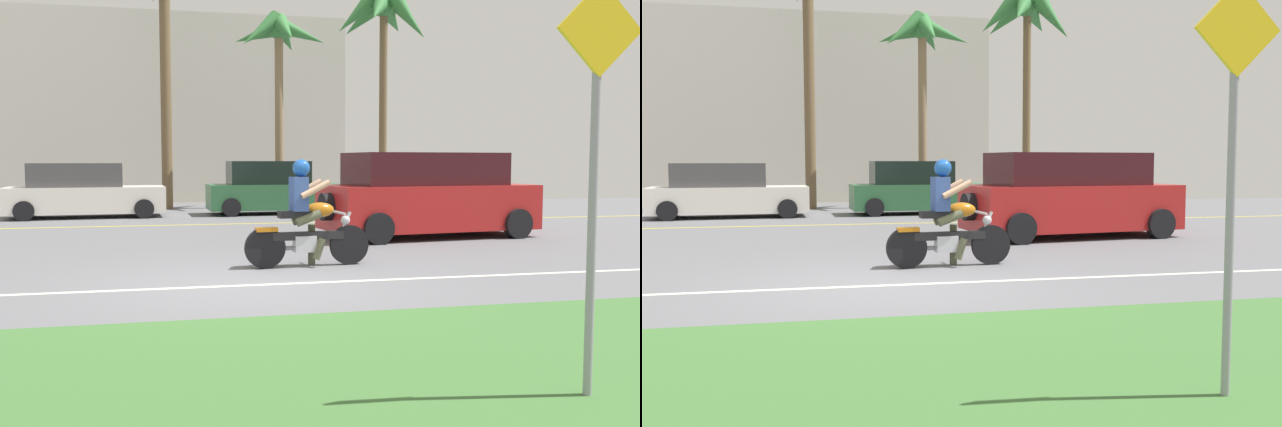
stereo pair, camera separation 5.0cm
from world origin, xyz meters
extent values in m
cube|color=slate|center=(0.00, 3.00, -0.02)|extent=(56.00, 30.00, 0.04)
cube|color=#3D6B33|center=(0.00, -4.10, 0.03)|extent=(56.00, 3.80, 0.06)
cube|color=silver|center=(0.00, -0.09, 0.00)|extent=(50.40, 0.12, 0.01)
cube|color=yellow|center=(0.00, 8.97, 0.00)|extent=(50.40, 0.12, 0.01)
cylinder|color=black|center=(1.75, 1.42, 0.32)|extent=(0.64, 0.15, 0.64)
cylinder|color=black|center=(0.37, 1.31, 0.32)|extent=(0.64, 0.15, 0.64)
cylinder|color=#B7BAC1|center=(1.64, 1.42, 0.58)|extent=(0.29, 0.08, 0.56)
cube|color=black|center=(1.06, 1.37, 0.49)|extent=(1.16, 0.20, 0.13)
cube|color=#B7BAC1|center=(1.01, 1.36, 0.36)|extent=(0.36, 0.24, 0.25)
ellipsoid|color=#B76614|center=(1.25, 1.38, 0.89)|extent=(0.47, 0.25, 0.23)
cube|color=black|center=(0.85, 1.35, 0.83)|extent=(0.53, 0.27, 0.11)
cube|color=#B76614|center=(0.39, 1.31, 0.61)|extent=(0.35, 0.20, 0.06)
cylinder|color=#B7BAC1|center=(1.56, 1.41, 0.84)|extent=(0.09, 0.66, 0.04)
sphere|color=#B7BAC1|center=(1.68, 1.42, 0.72)|extent=(0.15, 0.15, 0.15)
cylinder|color=#B7BAC1|center=(0.75, 1.47, 0.29)|extent=(0.54, 0.12, 0.07)
cube|color=#334C8C|center=(0.91, 1.36, 1.15)|extent=(0.26, 0.36, 0.53)
sphere|color=#194C9E|center=(0.95, 1.36, 1.55)|extent=(0.28, 0.28, 0.28)
cylinder|color=#51563D|center=(1.05, 1.26, 0.78)|extent=(0.44, 0.17, 0.27)
cylinder|color=#51563D|center=(1.03, 1.47, 0.78)|extent=(0.44, 0.17, 0.27)
cylinder|color=#51563D|center=(1.15, 1.52, 0.32)|extent=(0.13, 0.13, 0.65)
cylinder|color=#51563D|center=(1.22, 1.25, 0.29)|extent=(0.22, 0.13, 0.36)
cylinder|color=tan|center=(1.14, 1.16, 1.23)|extent=(0.49, 0.13, 0.30)
cylinder|color=tan|center=(1.11, 1.58, 1.23)|extent=(0.49, 0.13, 0.30)
cube|color=#AD1E1E|center=(4.53, 5.03, 0.66)|extent=(4.74, 2.50, 0.96)
cube|color=#351116|center=(4.44, 5.01, 1.49)|extent=(3.45, 2.08, 0.70)
cylinder|color=black|center=(3.01, 3.85, 0.32)|extent=(0.66, 0.29, 0.64)
cylinder|color=black|center=(6.27, 4.22, 0.32)|extent=(0.66, 0.29, 0.64)
cylinder|color=black|center=(2.79, 5.83, 0.32)|extent=(0.66, 0.29, 0.64)
cylinder|color=black|center=(6.04, 6.20, 0.32)|extent=(0.66, 0.29, 0.64)
cylinder|color=black|center=(2.17, 4.76, 0.71)|extent=(0.26, 0.59, 0.58)
cube|color=white|center=(-3.34, 12.11, 0.53)|extent=(4.58, 2.04, 0.75)
cube|color=#444346|center=(-3.61, 12.09, 1.25)|extent=(2.69, 1.67, 0.69)
cylinder|color=black|center=(-4.90, 11.13, 0.28)|extent=(0.57, 0.21, 0.56)
cylinder|color=black|center=(-1.67, 11.33, 0.28)|extent=(0.57, 0.21, 0.56)
cylinder|color=black|center=(-5.00, 12.89, 0.28)|extent=(0.57, 0.21, 0.56)
cylinder|color=black|center=(-1.78, 13.09, 0.28)|extent=(0.57, 0.21, 0.56)
cube|color=#2D663D|center=(2.35, 12.28, 0.54)|extent=(4.33, 1.86, 0.78)
cube|color=black|center=(2.10, 12.27, 1.30)|extent=(2.53, 1.56, 0.72)
cylinder|color=black|center=(0.85, 11.37, 0.28)|extent=(0.57, 0.20, 0.56)
cylinder|color=black|center=(3.92, 11.48, 0.28)|extent=(0.57, 0.20, 0.56)
cylinder|color=black|center=(0.79, 13.08, 0.28)|extent=(0.57, 0.20, 0.56)
cylinder|color=black|center=(3.86, 13.19, 0.28)|extent=(0.57, 0.20, 0.56)
cylinder|color=#846B4C|center=(2.90, 14.91, 3.14)|extent=(0.30, 0.30, 6.28)
sphere|color=#337538|center=(2.90, 14.91, 6.28)|extent=(0.78, 0.78, 0.78)
cone|color=#337538|center=(3.66, 14.76, 6.08)|extent=(1.92, 0.97, 1.20)
cone|color=#337538|center=(3.26, 15.60, 6.08)|extent=(1.40, 1.91, 1.25)
cone|color=#337538|center=(2.21, 15.26, 6.08)|extent=(1.91, 1.38, 1.04)
cone|color=#337538|center=(2.20, 14.56, 6.08)|extent=(1.86, 1.35, 1.52)
cone|color=#337538|center=(3.00, 14.14, 6.08)|extent=(0.85, 1.88, 1.37)
cylinder|color=brown|center=(-0.97, 15.30, 4.19)|extent=(0.37, 0.37, 8.38)
cylinder|color=brown|center=(7.05, 15.88, 3.71)|extent=(0.30, 0.30, 7.41)
sphere|color=#337538|center=(7.05, 15.88, 7.41)|extent=(0.77, 0.77, 0.77)
cone|color=#337538|center=(8.02, 16.05, 7.17)|extent=(2.22, 1.14, 2.11)
cone|color=#337538|center=(7.62, 16.69, 7.17)|extent=(1.99, 2.36, 1.39)
cone|color=#337538|center=(6.53, 16.73, 7.17)|extent=(1.88, 2.39, 1.74)
cone|color=#337538|center=(6.06, 15.81, 7.17)|extent=(2.18, 0.94, 2.10)
cone|color=#337538|center=(6.58, 15.01, 7.17)|extent=(1.80, 2.41, 1.75)
cone|color=#337538|center=(7.52, 15.01, 7.17)|extent=(1.67, 2.17, 2.18)
cylinder|color=gray|center=(1.65, -5.08, 1.14)|extent=(0.06, 0.06, 2.28)
cube|color=yellow|center=(1.65, -5.10, 2.52)|extent=(0.62, 0.03, 0.62)
cube|color=beige|center=(-2.76, 21.00, 3.79)|extent=(18.31, 4.00, 7.58)
camera|label=1|loc=(-1.17, -9.15, 1.66)|focal=38.65mm
camera|label=2|loc=(-1.12, -9.17, 1.66)|focal=38.65mm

